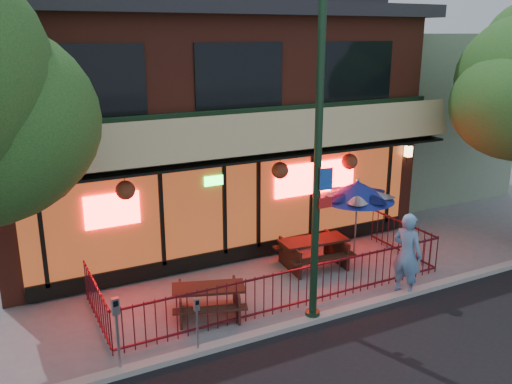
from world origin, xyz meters
TOP-DOWN VIEW (x-y plane):
  - ground at (0.00, 0.00)m, footprint 80.00×80.00m
  - curb at (0.00, -0.50)m, footprint 80.00×0.25m
  - restaurant_building at (0.00, 7.11)m, footprint 12.96×9.49m
  - neighbor_building at (9.00, 7.70)m, footprint 6.00×7.00m
  - patio_fence at (0.00, 0.50)m, footprint 8.44×2.62m
  - street_light at (0.00, -0.40)m, footprint 0.43×0.32m
  - picnic_table_left at (-1.93, 0.83)m, footprint 1.89×1.66m
  - picnic_table_right at (1.56, 1.98)m, footprint 1.91×1.53m
  - patio_umbrella at (2.89, 1.94)m, footprint 2.00×2.00m
  - pedestrian at (2.64, -0.35)m, footprint 0.70×0.86m
  - parking_meter_near at (-2.70, -0.48)m, footprint 0.11×0.10m
  - parking_meter_far at (-4.20, -0.40)m, footprint 0.14×0.12m

SIDE VIEW (x-z plane):
  - ground at x=0.00m, z-range 0.00..0.00m
  - curb at x=0.00m, z-range 0.00..0.12m
  - picnic_table_left at x=-1.93m, z-range 0.11..0.79m
  - picnic_table_right at x=1.56m, z-range 0.12..0.89m
  - patio_fence at x=0.00m, z-range 0.13..1.13m
  - parking_meter_near at x=-2.70m, z-range 0.21..1.40m
  - pedestrian at x=2.64m, z-range 0.00..2.02m
  - parking_meter_far at x=-4.20m, z-range 0.27..1.79m
  - patio_umbrella at x=2.89m, z-range 0.81..3.09m
  - neighbor_building at x=9.00m, z-range 0.00..6.00m
  - street_light at x=0.00m, z-range -0.35..6.65m
  - restaurant_building at x=0.00m, z-range 0.10..8.15m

